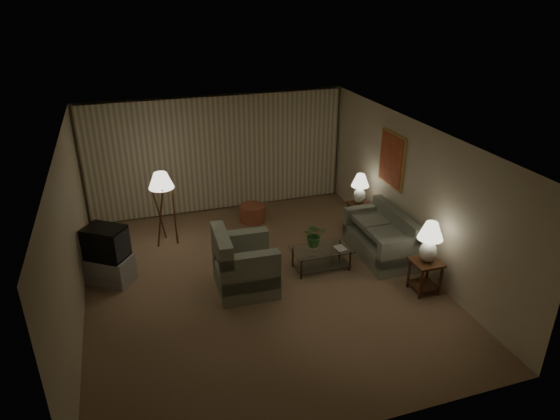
{
  "coord_description": "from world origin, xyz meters",
  "views": [
    {
      "loc": [
        -2.03,
        -7.41,
        4.96
      ],
      "look_at": [
        0.58,
        0.6,
        1.09
      ],
      "focal_mm": 32.0,
      "sensor_mm": 36.0,
      "label": 1
    }
  ],
  "objects_px": {
    "tv_cabinet": "(110,269)",
    "crt_tv": "(106,243)",
    "armchair": "(245,266)",
    "floor_lamp": "(164,207)",
    "ottoman": "(252,213)",
    "table_lamp_far": "(360,186)",
    "sofa": "(380,239)",
    "coffee_table": "(321,256)",
    "side_table_far": "(358,212)",
    "table_lamp_near": "(430,239)",
    "vase": "(314,247)",
    "side_table_near": "(425,271)"
  },
  "relations": [
    {
      "from": "table_lamp_near",
      "to": "coffee_table",
      "type": "height_order",
      "value": "table_lamp_near"
    },
    {
      "from": "table_lamp_far",
      "to": "ottoman",
      "type": "bearing_deg",
      "value": 153.33
    },
    {
      "from": "table_lamp_near",
      "to": "tv_cabinet",
      "type": "bearing_deg",
      "value": 158.79
    },
    {
      "from": "armchair",
      "to": "table_lamp_near",
      "type": "relative_size",
      "value": 1.56
    },
    {
      "from": "armchair",
      "to": "ottoman",
      "type": "bearing_deg",
      "value": -15.07
    },
    {
      "from": "table_lamp_near",
      "to": "crt_tv",
      "type": "distance_m",
      "value": 5.58
    },
    {
      "from": "table_lamp_near",
      "to": "ottoman",
      "type": "height_order",
      "value": "table_lamp_near"
    },
    {
      "from": "table_lamp_far",
      "to": "coffee_table",
      "type": "distance_m",
      "value": 2.08
    },
    {
      "from": "sofa",
      "to": "vase",
      "type": "distance_m",
      "value": 1.43
    },
    {
      "from": "coffee_table",
      "to": "ottoman",
      "type": "distance_m",
      "value": 2.51
    },
    {
      "from": "tv_cabinet",
      "to": "crt_tv",
      "type": "height_order",
      "value": "crt_tv"
    },
    {
      "from": "sofa",
      "to": "coffee_table",
      "type": "xyz_separation_m",
      "value": [
        -1.27,
        -0.1,
        -0.09
      ]
    },
    {
      "from": "coffee_table",
      "to": "tv_cabinet",
      "type": "bearing_deg",
      "value": 168.52
    },
    {
      "from": "armchair",
      "to": "vase",
      "type": "xyz_separation_m",
      "value": [
        1.36,
        0.2,
        0.04
      ]
    },
    {
      "from": "sofa",
      "to": "tv_cabinet",
      "type": "xyz_separation_m",
      "value": [
        -5.05,
        0.67,
        -0.12
      ]
    },
    {
      "from": "armchair",
      "to": "coffee_table",
      "type": "xyz_separation_m",
      "value": [
        1.51,
        0.2,
        -0.17
      ]
    },
    {
      "from": "table_lamp_far",
      "to": "ottoman",
      "type": "xyz_separation_m",
      "value": [
        -2.11,
        1.06,
        -0.8
      ]
    },
    {
      "from": "armchair",
      "to": "tv_cabinet",
      "type": "bearing_deg",
      "value": 69.46
    },
    {
      "from": "floor_lamp",
      "to": "side_table_near",
      "type": "bearing_deg",
      "value": -38.13
    },
    {
      "from": "vase",
      "to": "ottoman",
      "type": "bearing_deg",
      "value": 102.58
    },
    {
      "from": "tv_cabinet",
      "to": "crt_tv",
      "type": "bearing_deg",
      "value": 0.0
    },
    {
      "from": "armchair",
      "to": "side_table_far",
      "type": "xyz_separation_m",
      "value": [
        2.93,
        1.55,
        -0.06
      ]
    },
    {
      "from": "side_table_far",
      "to": "ottoman",
      "type": "xyz_separation_m",
      "value": [
        -2.11,
        1.06,
        -0.2
      ]
    },
    {
      "from": "table_lamp_far",
      "to": "vase",
      "type": "height_order",
      "value": "table_lamp_far"
    },
    {
      "from": "side_table_far",
      "to": "table_lamp_far",
      "type": "height_order",
      "value": "table_lamp_far"
    },
    {
      "from": "coffee_table",
      "to": "ottoman",
      "type": "height_order",
      "value": "coffee_table"
    },
    {
      "from": "table_lamp_near",
      "to": "coffee_table",
      "type": "xyz_separation_m",
      "value": [
        -1.42,
        1.25,
        -0.76
      ]
    },
    {
      "from": "table_lamp_far",
      "to": "tv_cabinet",
      "type": "height_order",
      "value": "table_lamp_far"
    },
    {
      "from": "table_lamp_far",
      "to": "ottoman",
      "type": "relative_size",
      "value": 1.16
    },
    {
      "from": "sofa",
      "to": "armchair",
      "type": "distance_m",
      "value": 2.8
    },
    {
      "from": "armchair",
      "to": "floor_lamp",
      "type": "height_order",
      "value": "floor_lamp"
    },
    {
      "from": "side_table_near",
      "to": "side_table_far",
      "type": "height_order",
      "value": "same"
    },
    {
      "from": "coffee_table",
      "to": "floor_lamp",
      "type": "bearing_deg",
      "value": 143.73
    },
    {
      "from": "sofa",
      "to": "armchair",
      "type": "bearing_deg",
      "value": -83.05
    },
    {
      "from": "side_table_near",
      "to": "tv_cabinet",
      "type": "distance_m",
      "value": 5.58
    },
    {
      "from": "armchair",
      "to": "side_table_near",
      "type": "height_order",
      "value": "armchair"
    },
    {
      "from": "floor_lamp",
      "to": "ottoman",
      "type": "distance_m",
      "value": 2.11
    },
    {
      "from": "coffee_table",
      "to": "table_lamp_near",
      "type": "bearing_deg",
      "value": -41.38
    },
    {
      "from": "side_table_far",
      "to": "table_lamp_far",
      "type": "distance_m",
      "value": 0.6
    },
    {
      "from": "table_lamp_near",
      "to": "table_lamp_far",
      "type": "xyz_separation_m",
      "value": [
        0.0,
        2.6,
        -0.05
      ]
    },
    {
      "from": "crt_tv",
      "to": "vase",
      "type": "height_order",
      "value": "crt_tv"
    },
    {
      "from": "sofa",
      "to": "coffee_table",
      "type": "height_order",
      "value": "sofa"
    },
    {
      "from": "armchair",
      "to": "floor_lamp",
      "type": "distance_m",
      "value": 2.45
    },
    {
      "from": "armchair",
      "to": "side_table_far",
      "type": "distance_m",
      "value": 3.32
    },
    {
      "from": "table_lamp_far",
      "to": "tv_cabinet",
      "type": "distance_m",
      "value": 5.28
    },
    {
      "from": "table_lamp_far",
      "to": "table_lamp_near",
      "type": "bearing_deg",
      "value": -90.0
    },
    {
      "from": "tv_cabinet",
      "to": "sofa",
      "type": "bearing_deg",
      "value": 27.65
    },
    {
      "from": "floor_lamp",
      "to": "sofa",
      "type": "bearing_deg",
      "value": -25.21
    },
    {
      "from": "side_table_far",
      "to": "table_lamp_far",
      "type": "xyz_separation_m",
      "value": [
        0.0,
        0.0,
        0.6
      ]
    },
    {
      "from": "coffee_table",
      "to": "armchair",
      "type": "bearing_deg",
      "value": -172.56
    }
  ]
}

